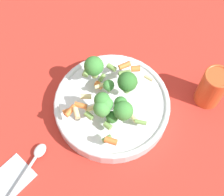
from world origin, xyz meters
TOP-DOWN VIEW (x-y plane):
  - ground_plane at (0.00, 0.00)m, footprint 3.00×3.00m
  - bowl at (0.00, 0.00)m, footprint 0.29×0.29m
  - pasta_salad at (0.00, 0.01)m, footprint 0.21×0.22m
  - cup at (-0.15, -0.19)m, footprint 0.06×0.06m
  - napkin at (0.04, 0.30)m, footprint 0.08×0.12m
  - spoon at (0.03, 0.24)m, footprint 0.07×0.18m

SIDE VIEW (x-z plane):
  - ground_plane at x=0.00m, z-range 0.00..0.00m
  - napkin at x=0.04m, z-range 0.00..0.01m
  - spoon at x=0.03m, z-range 0.01..0.02m
  - bowl at x=0.00m, z-range 0.00..0.05m
  - cup at x=-0.15m, z-range 0.00..0.11m
  - pasta_salad at x=0.00m, z-range 0.05..0.14m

